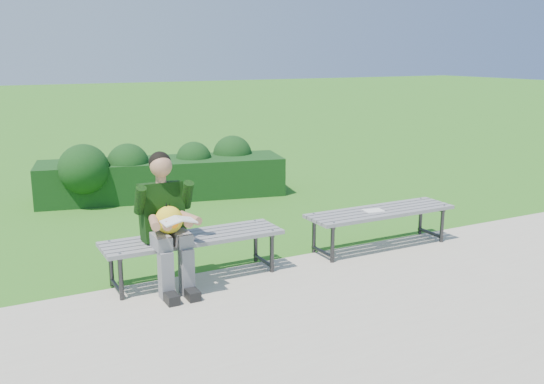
{
  "coord_description": "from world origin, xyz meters",
  "views": [
    {
      "loc": [
        -3.02,
        -5.58,
        2.25
      ],
      "look_at": [
        -0.14,
        -0.09,
        0.81
      ],
      "focal_mm": 40.0,
      "sensor_mm": 36.0,
      "label": 1
    }
  ],
  "objects_px": {
    "hedge": "(159,173)",
    "bench_left": "(193,241)",
    "bench_right": "(380,214)",
    "paper_sheet": "(374,211)",
    "seated_boy": "(166,218)"
  },
  "relations": [
    {
      "from": "hedge",
      "to": "seated_boy",
      "type": "distance_m",
      "value": 3.9
    },
    {
      "from": "hedge",
      "to": "seated_boy",
      "type": "relative_size",
      "value": 2.96
    },
    {
      "from": "hedge",
      "to": "seated_boy",
      "type": "bearing_deg",
      "value": -106.13
    },
    {
      "from": "hedge",
      "to": "paper_sheet",
      "type": "xyz_separation_m",
      "value": [
        1.4,
        -3.68,
        0.08
      ]
    },
    {
      "from": "bench_left",
      "to": "seated_boy",
      "type": "height_order",
      "value": "seated_boy"
    },
    {
      "from": "bench_left",
      "to": "bench_right",
      "type": "xyz_separation_m",
      "value": [
        2.28,
        -0.04,
        0.0
      ]
    },
    {
      "from": "hedge",
      "to": "bench_right",
      "type": "distance_m",
      "value": 3.97
    },
    {
      "from": "bench_left",
      "to": "paper_sheet",
      "type": "distance_m",
      "value": 2.18
    },
    {
      "from": "hedge",
      "to": "paper_sheet",
      "type": "relative_size",
      "value": 15.99
    },
    {
      "from": "hedge",
      "to": "bench_left",
      "type": "height_order",
      "value": "hedge"
    },
    {
      "from": "seated_boy",
      "to": "bench_left",
      "type": "bearing_deg",
      "value": 18.02
    },
    {
      "from": "bench_left",
      "to": "bench_right",
      "type": "relative_size",
      "value": 1.0
    },
    {
      "from": "bench_left",
      "to": "bench_right",
      "type": "distance_m",
      "value": 2.28
    },
    {
      "from": "bench_right",
      "to": "paper_sheet",
      "type": "distance_m",
      "value": 0.12
    },
    {
      "from": "bench_right",
      "to": "paper_sheet",
      "type": "bearing_deg",
      "value": -180.0
    }
  ]
}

